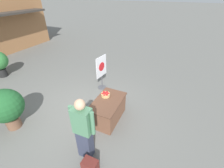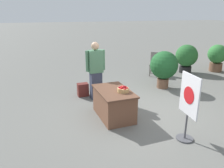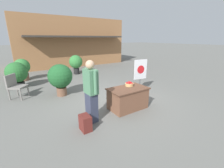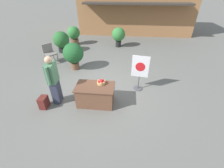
{
  "view_description": "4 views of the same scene",
  "coord_description": "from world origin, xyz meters",
  "px_view_note": "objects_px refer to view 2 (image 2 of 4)",
  "views": [
    {
      "loc": [
        -3.18,
        -2.53,
        3.6
      ],
      "look_at": [
        0.54,
        -0.82,
        1.02
      ],
      "focal_mm": 24.0,
      "sensor_mm": 36.0,
      "label": 1
    },
    {
      "loc": [
        4.83,
        -2.77,
        2.58
      ],
      "look_at": [
        -0.13,
        -0.9,
        0.84
      ],
      "focal_mm": 35.0,
      "sensor_mm": 36.0,
      "label": 2
    },
    {
      "loc": [
        -3.0,
        -4.52,
        2.31
      ],
      "look_at": [
        -0.04,
        -0.06,
        0.66
      ],
      "focal_mm": 24.0,
      "sensor_mm": 36.0,
      "label": 3
    },
    {
      "loc": [
        1.01,
        -4.95,
        3.58
      ],
      "look_at": [
        0.62,
        -0.98,
        0.9
      ],
      "focal_mm": 24.0,
      "sensor_mm": 36.0,
      "label": 4
    }
  ],
  "objects_px": {
    "person_visitor": "(96,70)",
    "patio_chair": "(157,62)",
    "display_table": "(114,103)",
    "backpack": "(83,90)",
    "potted_plant_far_right": "(186,57)",
    "potted_plant_near_left": "(217,56)",
    "apple_basket": "(123,89)",
    "poster_board": "(188,105)",
    "potted_plant_near_right": "(164,66)"
  },
  "relations": [
    {
      "from": "apple_basket",
      "to": "person_visitor",
      "type": "distance_m",
      "value": 1.59
    },
    {
      "from": "display_table",
      "to": "poster_board",
      "type": "relative_size",
      "value": 0.91
    },
    {
      "from": "potted_plant_near_left",
      "to": "apple_basket",
      "type": "bearing_deg",
      "value": -64.18
    },
    {
      "from": "potted_plant_far_right",
      "to": "potted_plant_near_right",
      "type": "bearing_deg",
      "value": -55.85
    },
    {
      "from": "display_table",
      "to": "patio_chair",
      "type": "xyz_separation_m",
      "value": [
        -3.1,
        3.17,
        0.18
      ]
    },
    {
      "from": "apple_basket",
      "to": "person_visitor",
      "type": "height_order",
      "value": "person_visitor"
    },
    {
      "from": "patio_chair",
      "to": "display_table",
      "type": "bearing_deg",
      "value": -8.32
    },
    {
      "from": "potted_plant_near_left",
      "to": "potted_plant_far_right",
      "type": "distance_m",
      "value": 1.48
    },
    {
      "from": "backpack",
      "to": "poster_board",
      "type": "relative_size",
      "value": 0.29
    },
    {
      "from": "person_visitor",
      "to": "potted_plant_far_right",
      "type": "distance_m",
      "value": 4.93
    },
    {
      "from": "potted_plant_near_left",
      "to": "potted_plant_far_right",
      "type": "relative_size",
      "value": 0.98
    },
    {
      "from": "display_table",
      "to": "backpack",
      "type": "bearing_deg",
      "value": -167.17
    },
    {
      "from": "potted_plant_near_right",
      "to": "potted_plant_far_right",
      "type": "xyz_separation_m",
      "value": [
        -1.45,
        2.13,
        -0.08
      ]
    },
    {
      "from": "potted_plant_near_right",
      "to": "apple_basket",
      "type": "bearing_deg",
      "value": -53.36
    },
    {
      "from": "poster_board",
      "to": "potted_plant_near_right",
      "type": "xyz_separation_m",
      "value": [
        -3.06,
        1.45,
        -0.01
      ]
    },
    {
      "from": "potted_plant_near_right",
      "to": "potted_plant_near_left",
      "type": "bearing_deg",
      "value": 107.54
    },
    {
      "from": "backpack",
      "to": "apple_basket",
      "type": "bearing_deg",
      "value": 16.38
    },
    {
      "from": "backpack",
      "to": "potted_plant_far_right",
      "type": "distance_m",
      "value": 5.18
    },
    {
      "from": "backpack",
      "to": "display_table",
      "type": "bearing_deg",
      "value": 12.83
    },
    {
      "from": "apple_basket",
      "to": "potted_plant_far_right",
      "type": "relative_size",
      "value": 0.23
    },
    {
      "from": "apple_basket",
      "to": "potted_plant_far_right",
      "type": "xyz_separation_m",
      "value": [
        -3.16,
        4.44,
        -0.08
      ]
    },
    {
      "from": "poster_board",
      "to": "patio_chair",
      "type": "distance_m",
      "value": 5.12
    },
    {
      "from": "backpack",
      "to": "potted_plant_near_left",
      "type": "bearing_deg",
      "value": 98.13
    },
    {
      "from": "person_visitor",
      "to": "backpack",
      "type": "xyz_separation_m",
      "value": [
        -0.36,
        -0.34,
        -0.7
      ]
    },
    {
      "from": "backpack",
      "to": "potted_plant_near_left",
      "type": "distance_m",
      "value": 6.53
    },
    {
      "from": "display_table",
      "to": "poster_board",
      "type": "xyz_separation_m",
      "value": [
        1.54,
        1.03,
        0.44
      ]
    },
    {
      "from": "person_visitor",
      "to": "display_table",
      "type": "bearing_deg",
      "value": 0.0
    },
    {
      "from": "backpack",
      "to": "potted_plant_near_right",
      "type": "bearing_deg",
      "value": 85.84
    },
    {
      "from": "apple_basket",
      "to": "patio_chair",
      "type": "bearing_deg",
      "value": 137.68
    },
    {
      "from": "backpack",
      "to": "potted_plant_far_right",
      "type": "relative_size",
      "value": 0.34
    },
    {
      "from": "backpack",
      "to": "potted_plant_near_left",
      "type": "relative_size",
      "value": 0.34
    },
    {
      "from": "display_table",
      "to": "backpack",
      "type": "distance_m",
      "value": 1.78
    },
    {
      "from": "poster_board",
      "to": "potted_plant_near_left",
      "type": "relative_size",
      "value": 1.17
    },
    {
      "from": "poster_board",
      "to": "potted_plant_near_left",
      "type": "height_order",
      "value": "poster_board"
    },
    {
      "from": "display_table",
      "to": "poster_board",
      "type": "distance_m",
      "value": 1.9
    },
    {
      "from": "apple_basket",
      "to": "poster_board",
      "type": "xyz_separation_m",
      "value": [
        1.35,
        0.86,
        0.01
      ]
    },
    {
      "from": "apple_basket",
      "to": "poster_board",
      "type": "height_order",
      "value": "poster_board"
    },
    {
      "from": "person_visitor",
      "to": "patio_chair",
      "type": "distance_m",
      "value": 3.68
    },
    {
      "from": "potted_plant_near_left",
      "to": "potted_plant_near_right",
      "type": "distance_m",
      "value": 3.75
    },
    {
      "from": "patio_chair",
      "to": "potted_plant_far_right",
      "type": "bearing_deg",
      "value": 121.85
    },
    {
      "from": "backpack",
      "to": "potted_plant_near_right",
      "type": "distance_m",
      "value": 2.94
    },
    {
      "from": "person_visitor",
      "to": "potted_plant_near_left",
      "type": "bearing_deg",
      "value": 99.44
    },
    {
      "from": "display_table",
      "to": "potted_plant_far_right",
      "type": "height_order",
      "value": "potted_plant_far_right"
    },
    {
      "from": "potted_plant_near_left",
      "to": "potted_plant_far_right",
      "type": "bearing_deg",
      "value": -102.36
    },
    {
      "from": "display_table",
      "to": "potted_plant_near_right",
      "type": "height_order",
      "value": "potted_plant_near_right"
    },
    {
      "from": "display_table",
      "to": "apple_basket",
      "type": "height_order",
      "value": "apple_basket"
    },
    {
      "from": "apple_basket",
      "to": "backpack",
      "type": "height_order",
      "value": "apple_basket"
    },
    {
      "from": "poster_board",
      "to": "potted_plant_near_left",
      "type": "distance_m",
      "value": 6.54
    },
    {
      "from": "potted_plant_near_left",
      "to": "potted_plant_far_right",
      "type": "height_order",
      "value": "potted_plant_far_right"
    },
    {
      "from": "patio_chair",
      "to": "potted_plant_far_right",
      "type": "xyz_separation_m",
      "value": [
        0.14,
        1.43,
        0.17
      ]
    }
  ]
}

